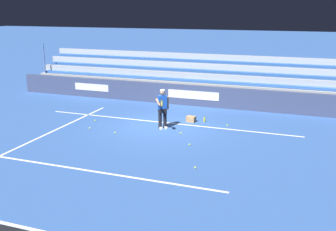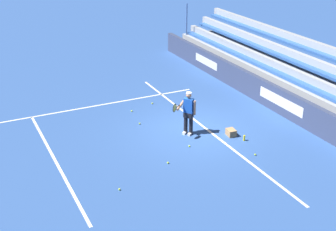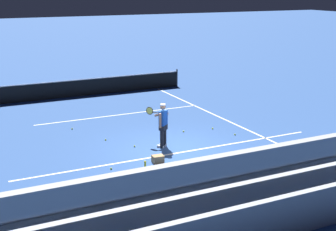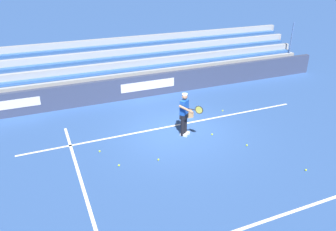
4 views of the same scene
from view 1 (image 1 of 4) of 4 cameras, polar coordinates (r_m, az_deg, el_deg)
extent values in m
plane|color=#2D5193|center=(17.50, -0.79, -1.50)|extent=(160.00, 160.00, 0.00)
cube|color=white|center=(17.94, -0.22, -1.06)|extent=(12.00, 0.10, 0.01)
cube|color=white|center=(16.21, -19.77, -3.80)|extent=(0.10, 12.00, 0.01)
cube|color=white|center=(12.81, -9.65, -8.16)|extent=(8.22, 0.10, 0.01)
cube|color=#384260|center=(21.13, 3.18, 2.96)|extent=(21.17, 0.24, 1.10)
cube|color=silver|center=(20.93, 3.66, 2.99)|extent=(2.80, 0.01, 0.44)
cube|color=silver|center=(23.40, -11.04, 4.05)|extent=(2.20, 0.01, 0.40)
cube|color=#9EA3A8|center=(22.82, 4.50, 3.86)|extent=(20.11, 2.40, 1.10)
cube|color=#2D5BAD|center=(21.95, 3.97, 5.09)|extent=(19.71, 0.40, 0.12)
cube|color=#9EA3A8|center=(22.19, 4.18, 5.57)|extent=(20.11, 0.24, 0.45)
cube|color=#2D5BAD|center=(22.63, 4.56, 6.54)|extent=(19.71, 0.40, 0.12)
cube|color=#9EA3A8|center=(22.88, 4.76, 7.00)|extent=(20.11, 0.24, 0.45)
cube|color=#2D5BAD|center=(23.33, 5.12, 7.91)|extent=(19.71, 0.40, 0.12)
cube|color=#9EA3A8|center=(23.58, 5.31, 8.34)|extent=(20.11, 0.24, 0.45)
cylinder|color=#4C70B2|center=(26.05, -17.43, 6.70)|extent=(0.08, 0.08, 2.95)
cylinder|color=black|center=(17.05, -0.45, -0.41)|extent=(0.15, 0.15, 0.88)
cylinder|color=black|center=(16.99, -1.15, -0.47)|extent=(0.15, 0.15, 0.88)
cube|color=white|center=(17.11, -0.38, -1.74)|extent=(0.26, 0.29, 0.09)
cube|color=white|center=(17.05, -1.09, -1.80)|extent=(0.26, 0.29, 0.09)
cube|color=black|center=(16.92, -0.80, 0.73)|extent=(0.40, 0.38, 0.20)
cube|color=#194CB2|center=(16.84, -0.81, 1.95)|extent=(0.41, 0.39, 0.58)
sphere|color=#A37556|center=(16.73, -0.80, 3.37)|extent=(0.21, 0.21, 0.21)
cylinder|color=white|center=(16.71, -0.81, 3.67)|extent=(0.20, 0.20, 0.05)
cylinder|color=#A37556|center=(16.92, -0.01, 1.87)|extent=(0.09, 0.09, 0.56)
cylinder|color=#A37556|center=(16.57, -1.42, 1.90)|extent=(0.43, 0.52, 0.24)
cylinder|color=black|center=(16.33, -1.18, 1.89)|extent=(0.21, 0.26, 0.03)
torus|color=black|center=(16.06, -0.90, 1.81)|extent=(0.21, 0.26, 0.31)
cylinder|color=#D6D14C|center=(16.06, -0.90, 1.81)|extent=(0.17, 0.22, 0.27)
cube|color=#A87F51|center=(18.11, 3.37, -0.52)|extent=(0.43, 0.34, 0.26)
sphere|color=#CCE533|center=(16.38, 1.88, -2.58)|extent=(0.07, 0.07, 0.07)
sphere|color=#CCE533|center=(12.96, 3.96, -7.55)|extent=(0.07, 0.07, 0.07)
sphere|color=#CCE533|center=(15.04, 3.15, -4.24)|extent=(0.07, 0.07, 0.07)
sphere|color=#CCE533|center=(17.66, 8.60, -1.41)|extent=(0.07, 0.07, 0.07)
sphere|color=#CCE533|center=(17.37, -11.29, -1.82)|extent=(0.07, 0.07, 0.07)
sphere|color=#CCE533|center=(16.58, -7.68, -2.48)|extent=(0.07, 0.07, 0.07)
sphere|color=#CCE533|center=(18.51, -10.53, -0.71)|extent=(0.07, 0.07, 0.07)
cylinder|color=yellow|center=(18.16, 5.31, -0.58)|extent=(0.07, 0.07, 0.22)
camera|label=2|loc=(11.68, 73.16, 19.69)|focal=50.00mm
camera|label=3|loc=(30.83, 23.77, 15.88)|focal=50.00mm
camera|label=4|loc=(12.02, -46.90, 15.75)|focal=35.00mm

